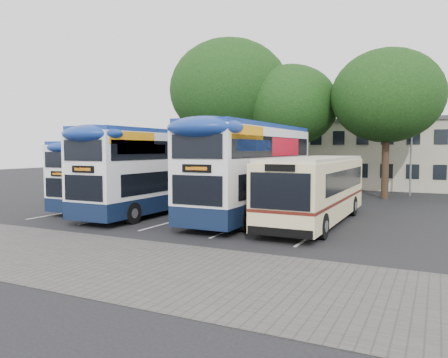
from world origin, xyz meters
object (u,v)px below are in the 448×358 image
Objects in this scene: tree_mid at (290,106)px; bus_dd_right at (252,166)px; lamp_post at (412,128)px; bus_dd_left at (120,172)px; bus_dd_mid at (156,167)px; bus_single at (316,186)px; tree_left at (229,90)px; tree_right at (387,96)px.

tree_mid reaches higher than bus_dd_right.
lamp_post reaches higher than bus_dd_left.
bus_dd_mid is 0.96× the size of bus_dd_right.
bus_dd_left is at bearing 179.20° from bus_dd_right.
bus_single is at bearing -1.77° from bus_dd_left.
tree_left reaches higher than lamp_post.
tree_mid is at bearing 3.83° from tree_left.
bus_dd_left is at bearing 164.65° from bus_dd_mid.
tree_left is 12.43m from tree_right.
tree_mid reaches higher than lamp_post.
tree_right is 17.38m from bus_dd_mid.
tree_left reaches higher than tree_right.
tree_left reaches higher than bus_dd_mid.
tree_mid is 14.80m from bus_single.
tree_mid reaches higher than bus_single.
tree_right reaches higher than lamp_post.
tree_left is 1.19× the size of tree_right.
tree_right is (7.22, -0.51, 0.32)m from tree_mid.
bus_dd_mid is at bearing -176.68° from bus_single.
bus_dd_mid is (1.62, -12.95, -5.87)m from tree_left.
bus_dd_left is at bearing -139.71° from tree_right.
tree_mid reaches higher than bus_dd_mid.
tree_right reaches higher than bus_dd_left.
lamp_post reaches higher than bus_dd_right.
tree_left is at bearing 179.22° from tree_right.
bus_dd_right is (5.51, 0.77, 0.12)m from bus_dd_mid.
tree_left is 1.33× the size of bus_dd_left.
bus_dd_left is at bearing -118.73° from tree_mid.
bus_dd_right is (-5.26, -12.01, -4.63)m from tree_right.
bus_dd_left is 0.82× the size of bus_dd_right.
tree_left is 1.24× the size of tree_mid.
lamp_post is 15.71m from bus_single.
bus_single is (8.92, 0.52, -0.74)m from bus_dd_mid.
bus_dd_mid is 1.04× the size of bus_single.
bus_dd_left is at bearing 178.23° from bus_single.
lamp_post is at bearing 77.34° from bus_single.
lamp_post is at bearing 43.22° from bus_dd_left.
bus_dd_right is at bearing -59.69° from tree_left.
bus_dd_left is at bearing -136.78° from lamp_post.
bus_single is at bearing -98.53° from tree_right.
lamp_post is 0.85× the size of bus_single.
tree_mid is 0.92× the size of bus_dd_mid.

